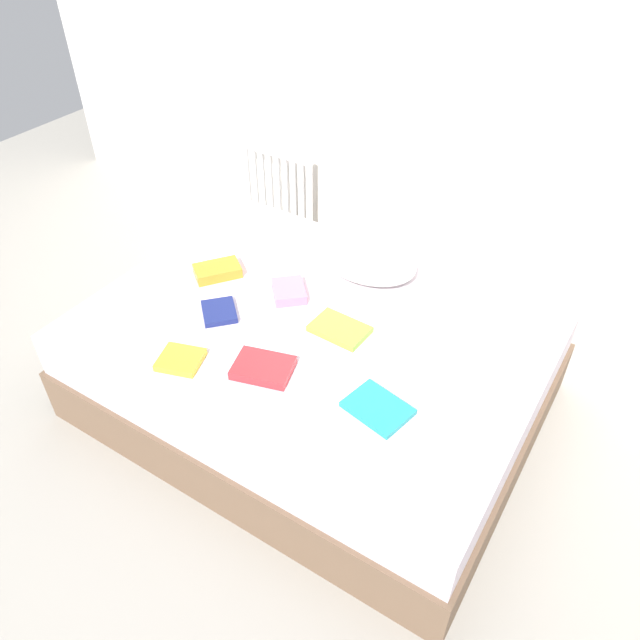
# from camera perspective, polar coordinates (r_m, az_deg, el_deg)

# --- Properties ---
(ground_plane) EXTENTS (8.00, 8.00, 0.00)m
(ground_plane) POSITION_cam_1_polar(r_m,az_deg,el_deg) (3.04, -0.51, -7.47)
(ground_plane) COLOR #9E998E
(back_wall) EXTENTS (6.00, 0.10, 2.80)m
(back_wall) POSITION_cam_1_polar(r_m,az_deg,el_deg) (3.39, 13.07, 24.61)
(back_wall) COLOR silver
(back_wall) RESTS_ON ground
(bed) EXTENTS (2.00, 1.50, 0.50)m
(bed) POSITION_cam_1_polar(r_m,az_deg,el_deg) (2.87, -0.54, -4.12)
(bed) COLOR brown
(bed) RESTS_ON ground
(radiator) EXTENTS (0.55, 0.04, 0.48)m
(radiator) POSITION_cam_1_polar(r_m,az_deg,el_deg) (4.11, -4.00, 12.44)
(radiator) COLOR white
(radiator) RESTS_ON ground
(pillow) EXTENTS (0.49, 0.36, 0.13)m
(pillow) POSITION_cam_1_polar(r_m,az_deg,el_deg) (2.98, 4.53, 5.58)
(pillow) COLOR white
(pillow) RESTS_ON bed
(textbook_navy) EXTENTS (0.23, 0.22, 0.03)m
(textbook_navy) POSITION_cam_1_polar(r_m,az_deg,el_deg) (2.77, -9.38, 0.77)
(textbook_navy) COLOR navy
(textbook_navy) RESTS_ON bed
(textbook_red) EXTENTS (0.27, 0.23, 0.04)m
(textbook_red) POSITION_cam_1_polar(r_m,az_deg,el_deg) (2.47, -5.32, -4.45)
(textbook_red) COLOR red
(textbook_red) RESTS_ON bed
(textbook_teal) EXTENTS (0.27, 0.22, 0.02)m
(textbook_teal) POSITION_cam_1_polar(r_m,az_deg,el_deg) (2.33, 5.40, -8.17)
(textbook_teal) COLOR teal
(textbook_teal) RESTS_ON bed
(textbook_white) EXTENTS (0.28, 0.23, 0.02)m
(textbook_white) POSITION_cam_1_polar(r_m,az_deg,el_deg) (2.59, 12.80, -3.16)
(textbook_white) COLOR white
(textbook_white) RESTS_ON bed
(textbook_lime) EXTENTS (0.25, 0.17, 0.03)m
(textbook_lime) POSITION_cam_1_polar(r_m,az_deg,el_deg) (2.64, 1.85, -0.85)
(textbook_lime) COLOR #8CC638
(textbook_lime) RESTS_ON bed
(textbook_yellow) EXTENTS (0.21, 0.20, 0.03)m
(textbook_yellow) POSITION_cam_1_polar(r_m,az_deg,el_deg) (2.56, -12.87, -3.63)
(textbook_yellow) COLOR yellow
(textbook_yellow) RESTS_ON bed
(textbook_orange) EXTENTS (0.24, 0.25, 0.05)m
(textbook_orange) POSITION_cam_1_polar(r_m,az_deg,el_deg) (3.01, -9.54, 4.55)
(textbook_orange) COLOR orange
(textbook_orange) RESTS_ON bed
(textbook_pink) EXTENTS (0.23, 0.23, 0.05)m
(textbook_pink) POSITION_cam_1_polar(r_m,az_deg,el_deg) (2.84, -2.92, 2.70)
(textbook_pink) COLOR pink
(textbook_pink) RESTS_ON bed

